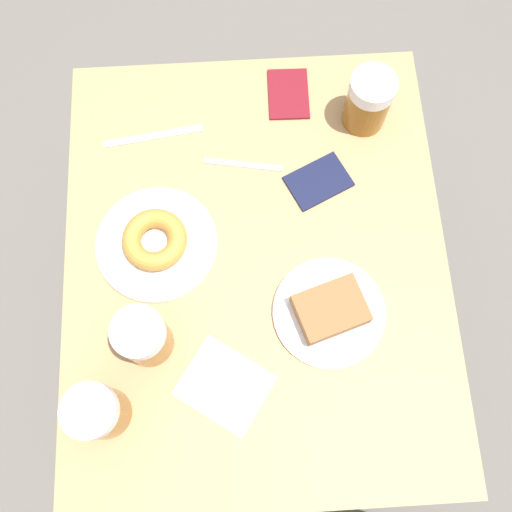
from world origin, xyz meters
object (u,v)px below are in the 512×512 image
object	(u,v)px
plate_with_cake	(330,311)
fork	(243,165)
napkin_folded	(225,385)
passport_near_edge	(288,94)
knife	(153,136)
beer_mug_left	(144,337)
plate_with_donut	(156,242)
passport_far_edge	(318,181)
beer_mug_center	(368,101)
beer_mug_right	(98,412)

from	to	relation	value
plate_with_cake	fork	distance (m)	0.36
napkin_folded	passport_near_edge	size ratio (longest dim) A/B	1.57
napkin_folded	knife	bearing A→B (deg)	-76.22
beer_mug_left	passport_near_edge	distance (m)	0.62
plate_with_cake	plate_with_donut	size ratio (longest dim) A/B	0.89
fork	knife	distance (m)	0.21
plate_with_donut	passport_far_edge	xyz separation A→B (m)	(-0.34, -0.12, -0.01)
beer_mug_center	passport_near_edge	world-z (taller)	beer_mug_center
fork	knife	xyz separation A→B (m)	(0.19, -0.08, -0.00)
plate_with_donut	beer_mug_right	size ratio (longest dim) A/B	1.82
plate_with_donut	beer_mug_left	distance (m)	0.21
knife	passport_far_edge	bearing A→B (deg)	159.64
knife	passport_far_edge	size ratio (longest dim) A/B	1.43
fork	passport_near_edge	bearing A→B (deg)	-123.30
plate_with_cake	beer_mug_left	size ratio (longest dim) A/B	1.63
beer_mug_center	plate_with_donut	bearing A→B (deg)	30.39
knife	passport_near_edge	bearing A→B (deg)	-163.93
beer_mug_right	knife	bearing A→B (deg)	-98.72
plate_with_cake	beer_mug_right	size ratio (longest dim) A/B	1.63
plate_with_donut	passport_far_edge	bearing A→B (deg)	-160.74
napkin_folded	passport_far_edge	distance (m)	0.46
plate_with_cake	plate_with_donut	distance (m)	0.37
plate_with_cake	beer_mug_center	world-z (taller)	beer_mug_center
passport_far_edge	plate_with_donut	bearing A→B (deg)	19.26
fork	passport_far_edge	size ratio (longest dim) A/B	1.10
passport_far_edge	beer_mug_center	bearing A→B (deg)	-127.23
beer_mug_left	napkin_folded	xyz separation A→B (m)	(-0.14, 0.09, -0.07)
plate_with_cake	knife	distance (m)	0.53
plate_with_cake	napkin_folded	size ratio (longest dim) A/B	1.09
beer_mug_left	passport_far_edge	size ratio (longest dim) A/B	0.89
passport_near_edge	beer_mug_left	bearing A→B (deg)	60.03
beer_mug_center	passport_far_edge	size ratio (longest dim) A/B	0.89
passport_near_edge	knife	bearing A→B (deg)	16.07
napkin_folded	passport_near_edge	xyz separation A→B (m)	(-0.17, -0.62, 0.00)
plate_with_donut	napkin_folded	size ratio (longest dim) A/B	1.22
beer_mug_right	beer_mug_left	bearing A→B (deg)	-122.28
knife	plate_with_donut	bearing A→B (deg)	91.51
beer_mug_center	fork	bearing A→B (deg)	19.91
plate_with_donut	plate_with_cake	bearing A→B (deg)	154.17
passport_far_edge	fork	bearing A→B (deg)	-17.46
beer_mug_center	beer_mug_right	world-z (taller)	same
beer_mug_right	napkin_folded	size ratio (longest dim) A/B	0.67
passport_far_edge	beer_mug_left	bearing A→B (deg)	41.98
plate_with_donut	beer_mug_center	size ratio (longest dim) A/B	1.82
beer_mug_left	fork	size ratio (longest dim) A/B	0.81
fork	passport_near_edge	size ratio (longest dim) A/B	1.30
knife	passport_near_edge	distance (m)	0.31
plate_with_donut	beer_mug_right	world-z (taller)	beer_mug_right
beer_mug_left	napkin_folded	world-z (taller)	beer_mug_left
plate_with_cake	passport_near_edge	distance (m)	0.50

